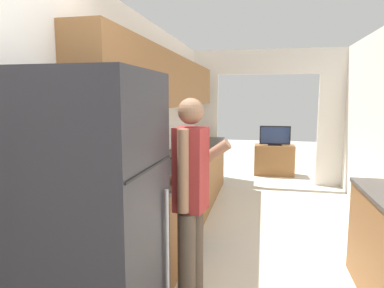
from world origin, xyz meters
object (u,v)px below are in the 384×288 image
(refrigerator, at_px, (87,234))
(tv_cabinet, at_px, (274,160))
(person, at_px, (191,202))
(range_oven, at_px, (168,205))
(television, at_px, (275,136))
(knife, at_px, (175,157))

(refrigerator, relative_size, tv_cabinet, 2.16)
(person, bearing_deg, range_oven, 33.00)
(refrigerator, xyz_separation_m, television, (1.18, 5.61, -0.05))
(television, bearing_deg, range_oven, -108.49)
(range_oven, relative_size, knife, 2.97)
(range_oven, relative_size, person, 0.63)
(refrigerator, distance_m, knife, 2.42)
(range_oven, xyz_separation_m, knife, (-0.07, 0.55, 0.44))
(television, bearing_deg, tv_cabinet, 90.00)
(range_oven, xyz_separation_m, tv_cabinet, (1.25, 3.78, -0.13))
(person, xyz_separation_m, television, (0.75, 4.89, -0.04))
(refrigerator, xyz_separation_m, knife, (-0.13, 2.42, 0.01))
(range_oven, xyz_separation_m, television, (1.25, 3.74, 0.39))
(refrigerator, height_order, knife, refrigerator)
(range_oven, height_order, person, person)
(television, relative_size, knife, 1.82)
(tv_cabinet, relative_size, knife, 2.38)
(tv_cabinet, height_order, knife, knife)
(refrigerator, height_order, tv_cabinet, refrigerator)
(refrigerator, distance_m, person, 0.84)
(tv_cabinet, bearing_deg, television, -90.00)
(knife, bearing_deg, refrigerator, -77.10)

